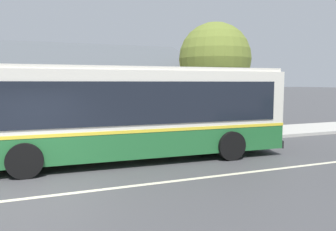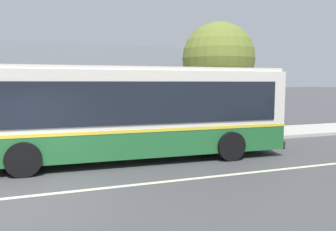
% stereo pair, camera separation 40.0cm
% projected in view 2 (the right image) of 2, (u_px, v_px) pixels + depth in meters
% --- Properties ---
extents(ground_plane, '(300.00, 300.00, 0.00)m').
position_uv_depth(ground_plane, '(25.00, 197.00, 7.64)').
color(ground_plane, '#424244').
extents(sidewalk_far, '(60.00, 3.00, 0.15)m').
position_uv_depth(sidewalk_far, '(37.00, 146.00, 13.26)').
color(sidewalk_far, '#ADAAA3').
rests_on(sidewalk_far, ground).
extents(lane_divider_stripe, '(60.00, 0.16, 0.01)m').
position_uv_depth(lane_divider_stripe, '(25.00, 196.00, 7.64)').
color(lane_divider_stripe, beige).
rests_on(lane_divider_stripe, ground).
extents(community_building, '(21.06, 9.26, 6.08)m').
position_uv_depth(community_building, '(10.00, 97.00, 19.09)').
color(community_building, tan).
rests_on(community_building, ground).
extents(transit_bus, '(11.29, 3.05, 3.16)m').
position_uv_depth(transit_bus, '(124.00, 111.00, 11.17)').
color(transit_bus, '#236633').
rests_on(transit_bus, ground).
extents(street_tree_primary, '(3.62, 3.62, 5.65)m').
position_uv_depth(street_tree_primary, '(220.00, 61.00, 16.47)').
color(street_tree_primary, '#4C3828').
rests_on(street_tree_primary, ground).
extents(bus_stop_sign, '(0.36, 0.07, 2.40)m').
position_uv_depth(bus_stop_sign, '(269.00, 104.00, 15.62)').
color(bus_stop_sign, gray).
rests_on(bus_stop_sign, sidewalk_far).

